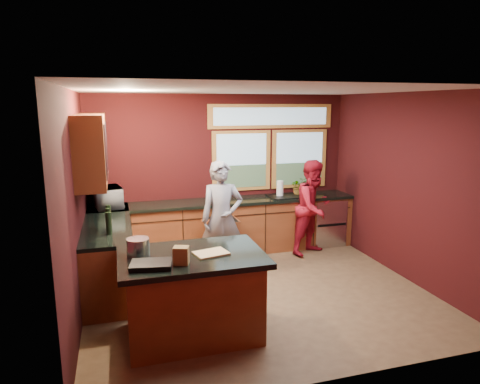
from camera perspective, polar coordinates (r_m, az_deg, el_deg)
name	(u,v)px	position (r m, az deg, el deg)	size (l,w,h in m)	color
floor	(258,292)	(6.02, 2.41, -13.19)	(4.50, 4.50, 0.00)	brown
room_shell	(208,160)	(5.67, -4.24, 4.22)	(4.52, 4.02, 2.71)	black
back_counter	(238,225)	(7.44, -0.29, -4.48)	(4.50, 0.64, 0.93)	#5F2D16
left_counter	(108,253)	(6.37, -17.18, -7.78)	(0.64, 2.30, 0.93)	#5F2D16
island	(193,295)	(4.84, -6.31, -13.46)	(1.55, 1.05, 0.95)	#5F2D16
person_grey	(222,219)	(6.35, -2.43, -3.59)	(0.63, 0.41, 1.72)	slate
person_red	(314,207)	(7.37, 9.79, -2.03)	(0.79, 0.61, 1.62)	maroon
microwave	(108,197)	(7.02, -17.17, -0.68)	(0.59, 0.40, 0.33)	#999999
potted_plant	(299,186)	(7.72, 7.82, 0.79)	(0.29, 0.25, 0.32)	#999999
paper_towel	(280,189)	(7.54, 5.35, 0.43)	(0.12, 0.12, 0.28)	silver
cutting_board	(211,253)	(4.65, -3.88, -8.14)	(0.35, 0.25, 0.02)	tan
stock_pot	(138,247)	(4.72, -13.43, -7.09)	(0.24, 0.24, 0.18)	#B9B9BE
paper_bag	(181,255)	(4.38, -7.85, -8.38)	(0.15, 0.12, 0.18)	brown
black_tray	(151,265)	(4.37, -11.77, -9.46)	(0.40, 0.28, 0.05)	black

